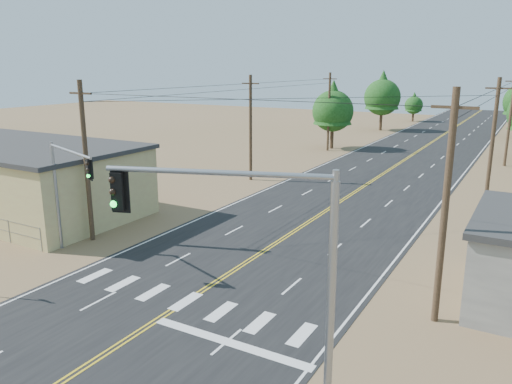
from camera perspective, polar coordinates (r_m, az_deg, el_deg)
The scene contains 13 objects.
road at distance 42.65m, azimuth 10.27°, elevation -0.65°, with size 15.00×200.00×0.02m, color black.
building_left at distance 42.29m, azimuth -26.05°, elevation 1.46°, with size 20.00×10.00×5.00m, color #C7BB73.
utility_pole_left_near at distance 32.40m, azimuth -18.84°, elevation 3.39°, with size 1.80×0.30×10.00m.
utility_pole_left_mid at distance 47.85m, azimuth -0.63°, elevation 7.41°, with size 1.80×0.30×10.00m.
utility_pole_left_far at distance 65.79m, azimuth 8.32°, elevation 9.12°, with size 1.80×0.30×10.00m.
utility_pole_right_near at distance 21.95m, azimuth 20.80°, elevation -1.68°, with size 1.80×0.30×10.00m.
utility_pole_right_mid at distance 41.49m, azimuth 25.38°, elevation 5.00°, with size 1.80×0.30×10.00m.
utility_pole_right_far at distance 61.33m, azimuth 27.03°, elevation 7.38°, with size 1.80×0.30×10.00m.
signal_mast_left at distance 30.06m, azimuth -21.01°, elevation 1.10°, with size 5.53×2.25×6.52m.
signal_mast_right at distance 15.09m, azimuth 0.87°, elevation -6.61°, with size 6.74×2.58×7.94m.
tree_left_near at distance 67.61m, azimuth 8.79°, elevation 9.61°, with size 5.45×5.45×9.08m.
tree_left_mid at distance 89.05m, azimuth 14.25°, elevation 10.85°, with size 6.11×6.11×10.18m.
tree_left_far at distance 105.45m, azimuth 17.60°, elevation 9.63°, with size 3.51×3.51×5.86m.
Camera 1 is at (13.52, -8.99, 10.77)m, focal length 35.00 mm.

